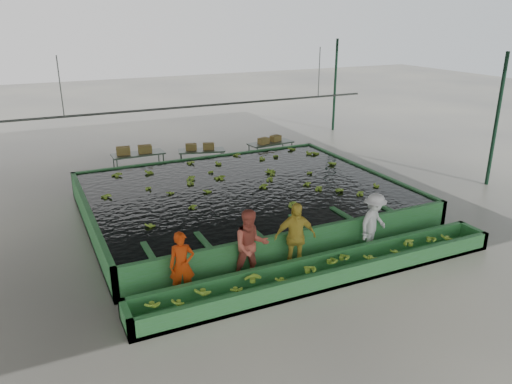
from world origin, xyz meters
name	(u,v)px	position (x,y,z in m)	size (l,w,h in m)	color
ground	(263,227)	(0.00, 0.00, 0.00)	(80.00, 80.00, 0.00)	slate
shed_roof	(264,62)	(0.00, 0.00, 5.00)	(20.00, 22.00, 0.04)	gray
shed_posts	(263,149)	(0.00, 0.00, 2.50)	(20.00, 22.00, 5.00)	black
flotation_tank	(243,198)	(0.00, 1.50, 0.45)	(10.00, 8.00, 0.90)	#33813F
tank_water	(243,187)	(0.00, 1.50, 0.85)	(9.70, 7.70, 0.00)	black
sorting_trough	(327,271)	(0.00, -3.60, 0.25)	(10.00, 1.00, 0.50)	#33813F
cableway_rail	(205,106)	(0.00, 5.00, 3.00)	(0.08, 0.08, 14.00)	#59605B
rail_hanger_left	(60,87)	(-5.00, 5.00, 4.00)	(0.04, 0.04, 2.00)	#59605B
rail_hanger_right	(319,72)	(5.00, 5.00, 4.00)	(0.04, 0.04, 2.00)	#59605B
worker_a	(182,265)	(-3.45, -2.80, 0.81)	(0.59, 0.39, 1.62)	red
worker_b	(251,246)	(-1.70, -2.80, 0.93)	(0.91, 0.71, 1.87)	#C65745
worker_c	(295,237)	(-0.47, -2.80, 0.93)	(1.09, 0.45, 1.85)	gold
worker_d	(374,223)	(2.00, -2.80, 0.85)	(1.10, 0.64, 1.71)	white
packing_table_left	(139,164)	(-2.25, 6.90, 0.47)	(2.07, 0.83, 0.94)	#59605B
packing_table_mid	(202,160)	(0.33, 6.54, 0.44)	(1.92, 0.77, 0.87)	#59605B
packing_table_right	(271,152)	(3.47, 6.31, 0.46)	(2.01, 0.80, 0.92)	#59605B
box_stack_left	(134,153)	(-2.39, 6.91, 0.94)	(1.39, 0.38, 0.30)	olive
box_stack_mid	(200,150)	(0.29, 6.62, 0.87)	(1.19, 0.33, 0.26)	olive
box_stack_right	(270,142)	(3.42, 6.32, 0.92)	(1.17, 0.32, 0.25)	olive
floating_bananas	(234,180)	(0.00, 2.30, 0.85)	(9.28, 6.33, 0.13)	#88BA2E
trough_bananas	(327,265)	(0.00, -3.60, 0.40)	(8.77, 0.58, 0.12)	#88BA2E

